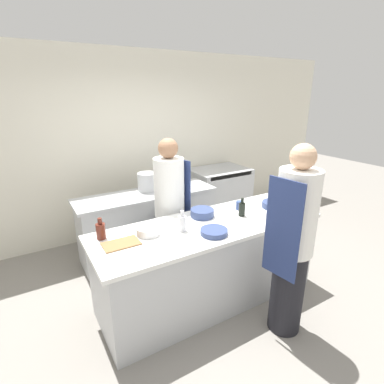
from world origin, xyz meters
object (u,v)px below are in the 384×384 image
Objects in this scene: chef_at_prep_near at (292,244)px; bottle_vinegar at (101,231)px; bowl_prep_small at (202,213)px; bottle_olive_oil at (295,202)px; bottle_wine at (242,209)px; oven_range at (219,194)px; bottle_cooking_oil at (182,223)px; bowl_mixing_large at (274,205)px; chef_at_stove at (170,209)px; bowl_wooden_salad at (214,232)px; cup at (240,205)px; stockpot at (147,182)px; bowl_ceramic_blue at (148,231)px.

bottle_vinegar is (-1.42, 1.01, 0.07)m from chef_at_prep_near.
bowl_prep_small is at bearing -2.42° from bottle_vinegar.
bottle_olive_oil is 0.88× the size of bowl_prep_small.
bowl_prep_small is (-0.38, 0.21, -0.04)m from bottle_wine.
bottle_vinegar reaches higher than oven_range.
bottle_cooking_oil is 1.23m from bowl_mixing_large.
bottle_cooking_oil is (-0.19, -0.64, 0.12)m from chef_at_stove.
bottle_wine reaches higher than bowl_wooden_salad.
bowl_wooden_salad is at bearing -127.07° from oven_range.
bowl_mixing_large is (0.54, 0.75, 0.02)m from chef_at_prep_near.
bowl_mixing_large is (-0.46, -1.73, 0.47)m from oven_range.
bottle_wine is at bearing 22.24° from bowl_wooden_salad.
stockpot is at bearing 118.08° from cup.
bottle_cooking_oil is at bearing 34.78° from chef_at_prep_near.
chef_at_stove reaches higher than cup.
bottle_wine is 0.80× the size of bowl_prep_small.
bottle_cooking_oil reaches higher than bowl_mixing_large.
bottle_olive_oil is 1.05× the size of bottle_cooking_oil.
chef_at_stove is 0.75m from bowl_ceramic_blue.
chef_at_stove reaches higher than bottle_vinegar.
stockpot is at bearing 126.97° from bowl_mixing_large.
bowl_prep_small is 0.69m from bowl_ceramic_blue.
chef_at_prep_near is at bearing -99.25° from cup.
oven_range is at bearing 75.23° from bowl_mixing_large.
oven_range is 3.67× the size of stockpot.
bowl_ceramic_blue is at bearing -112.84° from stockpot.
bowl_wooden_salad is (0.54, -0.32, -0.01)m from bowl_ceramic_blue.
bottle_vinegar is 0.91× the size of bowl_ceramic_blue.
bottle_cooking_oil is at bearing -134.57° from oven_range.
bowl_ceramic_blue is at bearing 162.43° from bottle_cooking_oil.
cup is 1.36m from stockpot.
oven_range is 4.78× the size of bottle_vinegar.
cup is (-0.56, 0.32, -0.04)m from bottle_olive_oil.
bowl_mixing_large is (-0.17, 0.16, -0.05)m from bottle_olive_oil.
stockpot reaches higher than bowl_wooden_salad.
chef_at_stove is 1.01m from bottle_vinegar.
chef_at_prep_near is at bearing -70.89° from bowl_prep_small.
bowl_ceramic_blue is at bearing 42.04° from chef_at_prep_near.
bottle_wine is 0.78× the size of bowl_wooden_salad.
bowl_mixing_large is 1.56m from bowl_ceramic_blue.
bowl_mixing_large is (1.04, -0.66, 0.07)m from chef_at_stove.
chef_at_prep_near is at bearing -47.77° from bottle_cooking_oil.
chef_at_stove is 7.53× the size of bowl_ceramic_blue.
bottle_olive_oil is at bearing -98.55° from oven_range.
bowl_wooden_salad is at bearing -44.78° from bottle_cooking_oil.
bottle_wine is (-0.66, 0.16, -0.01)m from bottle_olive_oil.
bowl_mixing_large is 1.71m from stockpot.
bottle_olive_oil is at bearing -7.02° from bottle_cooking_oil.
stockpot is (0.53, 1.25, 0.09)m from bowl_ceramic_blue.
bowl_wooden_salad is (0.04, -0.87, 0.06)m from chef_at_stove.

